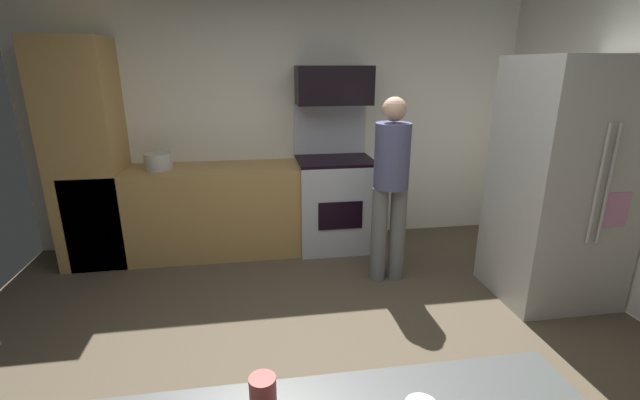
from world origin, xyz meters
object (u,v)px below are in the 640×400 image
Objects in this scene: refrigerator at (562,184)px; stock_pot at (158,161)px; person_cook at (391,182)px; mug_coffee at (263,393)px; microwave at (334,85)px; oven_range at (334,199)px.

refrigerator reaches higher than stock_pot.
refrigerator is 1.34m from person_cook.
microwave is at bearing 75.94° from mug_coffee.
stock_pot is at bearing 158.63° from refrigerator.
person_cook is at bearing -69.86° from microwave.
refrigerator is 3.55m from stock_pot.
mug_coffee is at bearing -141.67° from refrigerator.
person_cook is 6.31× the size of stock_pot.
mug_coffee is 3.32m from stock_pot.
microwave is at bearing 139.08° from refrigerator.
microwave is at bearing 2.66° from stock_pot.
stock_pot is at bearing -177.34° from microwave.
oven_range is 2.09m from refrigerator.
refrigerator reaches higher than microwave.
refrigerator is 1.19× the size of person_cook.
refrigerator is at bearing 38.33° from mug_coffee.
oven_range is 14.01× the size of mug_coffee.
mug_coffee is at bearing -104.06° from microwave.
microwave is 1.86m from stock_pot.
person_cook is at bearing -21.95° from stock_pot.
refrigerator reaches higher than oven_range.
stock_pot is at bearing 158.05° from person_cook.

